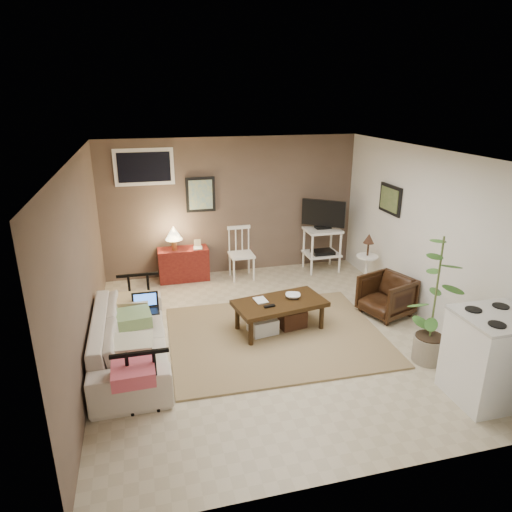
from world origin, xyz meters
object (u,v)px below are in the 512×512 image
object	(u,v)px
red_console	(183,261)
armchair	(386,294)
tv_stand	(323,234)
spindle_chair	(241,255)
side_table	(367,255)
coffee_table	(279,313)
potted_plant	(436,296)
stove	(491,357)
sofa	(130,330)

from	to	relation	value
red_console	armchair	distance (m)	3.44
tv_stand	spindle_chair	bearing A→B (deg)	-179.98
tv_stand	side_table	distance (m)	1.04
coffee_table	spindle_chair	xyz separation A→B (m)	(-0.08, 2.00, 0.17)
potted_plant	stove	size ratio (longest dim) A/B	1.64
tv_stand	armchair	size ratio (longest dim) A/B	2.01
spindle_chair	tv_stand	distance (m)	1.53
red_console	spindle_chair	xyz separation A→B (m)	(1.00, -0.15, 0.08)
coffee_table	side_table	size ratio (longest dim) A/B	1.38
side_table	stove	size ratio (longest dim) A/B	0.96
spindle_chair	side_table	world-z (taller)	side_table
coffee_table	sofa	size ratio (longest dim) A/B	0.61
spindle_chair	potted_plant	xyz separation A→B (m)	(1.60, -3.17, 0.43)
armchair	spindle_chair	bearing A→B (deg)	-156.97
side_table	potted_plant	world-z (taller)	potted_plant
armchair	stove	bearing A→B (deg)	-17.48
coffee_table	spindle_chair	size ratio (longest dim) A/B	1.44
tv_stand	sofa	bearing A→B (deg)	-145.97
stove	spindle_chair	bearing A→B (deg)	114.25
sofa	red_console	distance (m)	2.59
tv_stand	stove	xyz separation A→B (m)	(0.27, -3.95, -0.21)
coffee_table	tv_stand	size ratio (longest dim) A/B	0.99
coffee_table	stove	distance (m)	2.59
armchair	tv_stand	bearing A→B (deg)	167.79
sofa	potted_plant	distance (m)	3.62
potted_plant	armchair	bearing A→B (deg)	84.18
potted_plant	spindle_chair	bearing A→B (deg)	116.80
coffee_table	armchair	size ratio (longest dim) A/B	2.00
red_console	tv_stand	bearing A→B (deg)	-3.48
spindle_chair	red_console	bearing A→B (deg)	171.32
coffee_table	spindle_chair	world-z (taller)	spindle_chair
sofa	stove	distance (m)	4.01
sofa	side_table	size ratio (longest dim) A/B	2.27
coffee_table	red_console	xyz separation A→B (m)	(-1.08, 2.16, 0.08)
red_console	potted_plant	size ratio (longest dim) A/B	0.61
armchair	potted_plant	bearing A→B (deg)	-24.65
red_console	stove	size ratio (longest dim) A/B	1.00
side_table	potted_plant	bearing A→B (deg)	-97.82
armchair	sofa	bearing A→B (deg)	-103.29
coffee_table	side_table	xyz separation A→B (m)	(1.83, 1.05, 0.33)
sofa	spindle_chair	size ratio (longest dim) A/B	2.37
tv_stand	stove	distance (m)	3.96
red_console	sofa	bearing A→B (deg)	-109.64
coffee_table	sofa	world-z (taller)	sofa
coffee_table	spindle_chair	distance (m)	2.01
sofa	tv_stand	xyz separation A→B (m)	(3.38, 2.28, 0.27)
sofa	side_table	distance (m)	4.01
coffee_table	tv_stand	world-z (taller)	tv_stand
coffee_table	side_table	distance (m)	2.14
side_table	potted_plant	size ratio (longest dim) A/B	0.59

